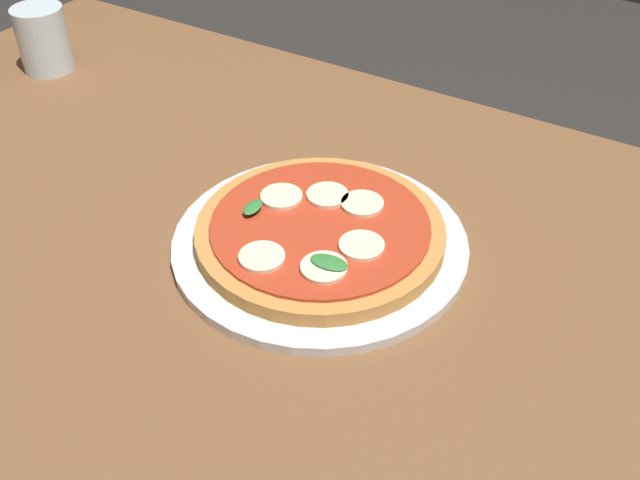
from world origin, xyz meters
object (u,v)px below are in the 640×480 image
serving_tray (320,243)px  pizza (320,231)px  glass_cup (43,39)px  dining_table (274,309)px

serving_tray → pizza: pizza is taller
pizza → glass_cup: (-0.61, 0.16, 0.03)m
serving_tray → pizza: 0.02m
dining_table → glass_cup: 0.62m
glass_cup → dining_table: bearing=-18.9°
serving_tray → glass_cup: glass_cup is taller
serving_tray → dining_table: bearing=-140.0°
serving_tray → glass_cup: size_ratio=3.32×
pizza → glass_cup: size_ratio=2.78×
dining_table → pizza: pizza is taller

